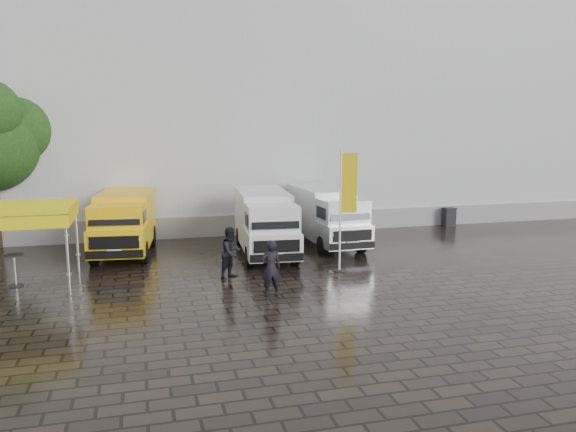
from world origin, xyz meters
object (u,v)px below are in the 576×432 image
object	(u,v)px
van_silver	(326,217)
person_front	(271,268)
cocktail_table	(15,270)
van_yellow	(124,224)
canopy_tent	(24,211)
wheelie_bin	(449,217)
person_tent	(231,253)
van_white	(265,224)
flagpole	(345,204)

from	to	relation	value
van_silver	person_front	xyz separation A→B (m)	(-4.09, -6.73, -0.35)
cocktail_table	van_yellow	bearing A→B (deg)	48.55
canopy_tent	wheelie_bin	size ratio (longest dim) A/B	3.08
cocktail_table	person_front	world-z (taller)	person_front
wheelie_bin	person_tent	bearing A→B (deg)	-146.96
wheelie_bin	van_silver	bearing A→B (deg)	-156.20
van_white	person_tent	xyz separation A→B (m)	(-1.90, -3.09, -0.38)
van_silver	cocktail_table	xyz separation A→B (m)	(-12.06, -3.45, -0.72)
flagpole	wheelie_bin	bearing A→B (deg)	39.82
van_silver	canopy_tent	xyz separation A→B (m)	(-11.64, -3.49, 1.27)
van_white	person_front	size ratio (longest dim) A/B	3.29
van_yellow	cocktail_table	size ratio (longest dim) A/B	5.06
van_white	flagpole	world-z (taller)	flagpole
van_silver	wheelie_bin	distance (m)	8.31
flagpole	cocktail_table	size ratio (longest dim) A/B	4.17
van_white	person_tent	size ratio (longest dim) A/B	3.29
flagpole	person_front	bearing A→B (deg)	-144.13
van_silver	canopy_tent	world-z (taller)	canopy_tent
van_white	cocktail_table	bearing A→B (deg)	-161.35
flagpole	canopy_tent	bearing A→B (deg)	175.64
cocktail_table	wheelie_bin	world-z (taller)	cocktail_table
van_white	van_silver	bearing A→B (deg)	25.68
van_white	canopy_tent	world-z (taller)	canopy_tent
cocktail_table	van_silver	bearing A→B (deg)	15.97
person_front	wheelie_bin	bearing A→B (deg)	-142.91
van_white	wheelie_bin	size ratio (longest dim) A/B	6.01
cocktail_table	flagpole	bearing A→B (deg)	-4.38
canopy_tent	wheelie_bin	world-z (taller)	canopy_tent
van_silver	canopy_tent	distance (m)	12.22
van_yellow	canopy_tent	distance (m)	5.11
flagpole	van_silver	bearing A→B (deg)	80.02
wheelie_bin	person_front	size ratio (longest dim) A/B	0.55
van_yellow	van_silver	distance (m)	8.64
van_yellow	flagpole	bearing A→B (deg)	-24.71
van_yellow	person_tent	bearing A→B (deg)	-45.50
flagpole	cocktail_table	distance (m)	11.50
cocktail_table	person_tent	size ratio (longest dim) A/B	0.60
flagpole	wheelie_bin	xyz separation A→B (m)	(8.54, 7.12, -1.98)
person_tent	van_silver	bearing A→B (deg)	0.38
flagpole	cocktail_table	world-z (taller)	flagpole
wheelie_bin	canopy_tent	bearing A→B (deg)	-158.07
van_yellow	van_silver	bearing A→B (deg)	3.53
van_white	person_front	distance (m)	5.66
cocktail_table	wheelie_bin	xyz separation A→B (m)	(19.85, 6.26, -0.04)
van_silver	cocktail_table	world-z (taller)	van_silver
person_tent	canopy_tent	bearing A→B (deg)	132.97
van_white	canopy_tent	distance (m)	8.99
cocktail_table	person_tent	bearing A→B (deg)	-6.52
van_yellow	flagpole	world-z (taller)	flagpole
person_front	person_tent	xyz separation A→B (m)	(-0.85, 2.46, 0.00)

